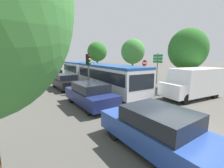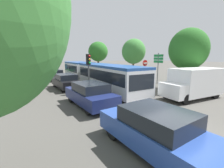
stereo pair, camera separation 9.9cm
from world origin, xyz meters
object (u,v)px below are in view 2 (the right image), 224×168
at_px(city_bus_rear, 39,64).
at_px(tree_left_distant, 13,45).
at_px(traffic_light, 89,65).
at_px(tree_right_far, 98,52).
at_px(tree_right_near, 188,49).
at_px(queued_car_green, 47,71).
at_px(tree_left_far, 6,41).
at_px(tree_left_mid, 0,37).
at_px(no_entry_sign, 145,68).
at_px(queued_car_navy, 90,94).
at_px(articulated_bus, 93,73).
at_px(queued_car_graphite, 55,75).
at_px(queued_car_black, 66,81).
at_px(direction_sign_post, 158,62).
at_px(tree_right_mid, 134,51).
at_px(white_van, 194,82).
at_px(queued_car_blue, 155,130).

distance_m(city_bus_rear, tree_left_distant, 12.36).
relative_size(traffic_light, tree_right_far, 0.54).
height_order(tree_right_near, tree_right_far, tree_right_far).
distance_m(queued_car_green, tree_left_far, 8.20).
distance_m(queued_car_green, tree_left_mid, 15.11).
height_order(queued_car_green, no_entry_sign, no_entry_sign).
bearing_deg(queued_car_navy, tree_right_near, -94.15).
bearing_deg(articulated_bus, tree_left_distant, -151.94).
bearing_deg(tree_left_mid, queued_car_graphite, 57.23).
relative_size(city_bus_rear, queued_car_green, 2.58).
relative_size(queued_car_black, direction_sign_post, 1.21).
xyz_separation_m(direction_sign_post, tree_left_distant, (-14.49, 18.43, 2.62)).
bearing_deg(tree_right_mid, tree_right_far, 90.74).
distance_m(direction_sign_post, tree_left_distant, 23.59).
height_order(queued_car_green, direction_sign_post, direction_sign_post).
bearing_deg(tree_right_mid, direction_sign_post, -97.22).
relative_size(queued_car_graphite, direction_sign_post, 1.17).
distance_m(white_van, tree_left_distant, 27.37).
bearing_deg(queued_car_green, no_entry_sign, -153.72).
bearing_deg(queued_car_navy, queued_car_black, -3.14).
height_order(white_van, tree_right_far, tree_right_far).
relative_size(queued_car_graphite, white_van, 0.82).
bearing_deg(queued_car_blue, white_van, -70.18).
bearing_deg(tree_left_distant, white_van, -63.52).
distance_m(city_bus_rear, traffic_light, 29.49).
bearing_deg(tree_right_far, tree_right_mid, -89.26).
height_order(queued_car_black, tree_left_far, tree_left_far).
bearing_deg(tree_left_distant, tree_left_far, -93.51).
bearing_deg(tree_right_far, queued_car_navy, -117.18).
distance_m(traffic_light, tree_right_mid, 10.98).
bearing_deg(white_van, articulated_bus, -60.28).
bearing_deg(queued_car_black, tree_right_mid, -79.67).
bearing_deg(white_van, tree_left_mid, -26.50).
height_order(no_entry_sign, direction_sign_post, direction_sign_post).
relative_size(no_entry_sign, direction_sign_post, 0.78).
distance_m(queued_car_black, traffic_light, 3.73).
bearing_deg(direction_sign_post, traffic_light, 3.88).
bearing_deg(city_bus_rear, tree_right_far, -141.48).
bearing_deg(queued_car_blue, queued_car_green, -2.95).
distance_m(white_van, tree_right_mid, 11.91).
height_order(white_van, traffic_light, traffic_light).
height_order(queued_car_blue, no_entry_sign, no_entry_sign).
bearing_deg(tree_right_far, traffic_light, -118.18).
relative_size(queued_car_green, direction_sign_post, 1.21).
height_order(queued_car_blue, tree_right_near, tree_right_near).
height_order(articulated_bus, tree_left_far, tree_left_far).
height_order(queued_car_navy, queued_car_black, queued_car_navy).
bearing_deg(queued_car_green, articulated_bus, -168.01).
relative_size(queued_car_black, white_van, 0.85).
bearing_deg(no_entry_sign, tree_right_near, 20.92).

